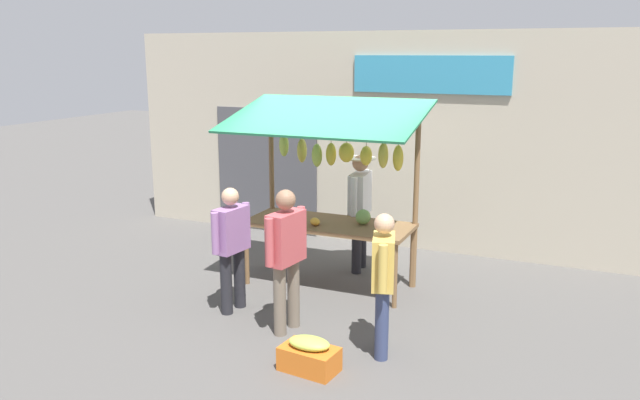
# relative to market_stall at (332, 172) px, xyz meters

# --- Properties ---
(ground_plane) EXTENTS (40.00, 40.00, 0.00)m
(ground_plane) POSITION_rel_market_stall_xyz_m (0.02, 0.06, -1.55)
(ground_plane) COLOR #514F4C
(street_backdrop) EXTENTS (9.00, 0.30, 3.40)m
(street_backdrop) POSITION_rel_market_stall_xyz_m (0.05, -2.14, 0.15)
(street_backdrop) COLOR #B2A893
(street_backdrop) RESTS_ON ground
(market_stall) EXTENTS (2.50, 1.46, 2.50)m
(market_stall) POSITION_rel_market_stall_xyz_m (0.00, 0.00, 0.00)
(market_stall) COLOR brown
(market_stall) RESTS_ON ground
(vendor_with_sunhat) EXTENTS (0.44, 0.71, 1.68)m
(vendor_with_sunhat) POSITION_rel_market_stall_xyz_m (-0.14, -0.69, -0.55)
(vendor_with_sunhat) COLOR #232328
(vendor_with_sunhat) RESTS_ON ground
(shopper_with_ponytail) EXTENTS (0.28, 0.66, 1.53)m
(shopper_with_ponytail) POSITION_rel_market_stall_xyz_m (0.76, 1.30, -0.68)
(shopper_with_ponytail) COLOR #232328
(shopper_with_ponytail) RESTS_ON ground
(shopper_in_grey_tee) EXTENTS (0.29, 0.69, 1.63)m
(shopper_in_grey_tee) POSITION_rel_market_stall_xyz_m (-0.10, 1.56, -0.61)
(shopper_in_grey_tee) COLOR #726656
(shopper_in_grey_tee) RESTS_ON ground
(shopper_in_striped_shirt) EXTENTS (0.34, 0.64, 1.51)m
(shopper_in_striped_shirt) POSITION_rel_market_stall_xyz_m (-1.26, 1.68, -0.69)
(shopper_in_striped_shirt) COLOR navy
(shopper_in_striped_shirt) RESTS_ON ground
(produce_crate_near) EXTENTS (0.60, 0.40, 0.35)m
(produce_crate_near) POSITION_rel_market_stall_xyz_m (-0.72, 2.31, -1.39)
(produce_crate_near) COLOR #D1661E
(produce_crate_near) RESTS_ON ground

